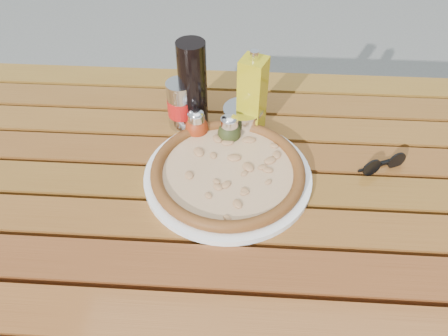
# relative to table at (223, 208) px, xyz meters

# --- Properties ---
(table) EXTENTS (1.40, 0.90, 0.75)m
(table) POSITION_rel_table_xyz_m (0.00, 0.00, 0.00)
(table) COLOR #33180B
(table) RESTS_ON ground
(plate) EXTENTS (0.48, 0.48, 0.01)m
(plate) POSITION_rel_table_xyz_m (0.01, 0.02, 0.08)
(plate) COLOR white
(plate) RESTS_ON table
(pizza) EXTENTS (0.39, 0.39, 0.03)m
(pizza) POSITION_rel_table_xyz_m (0.01, 0.02, 0.10)
(pizza) COLOR beige
(pizza) RESTS_ON plate
(pepper_shaker) EXTENTS (0.07, 0.07, 0.08)m
(pepper_shaker) POSITION_rel_table_xyz_m (-0.07, 0.15, 0.11)
(pepper_shaker) COLOR #A83413
(pepper_shaker) RESTS_ON table
(oregano_shaker) EXTENTS (0.06, 0.06, 0.08)m
(oregano_shaker) POSITION_rel_table_xyz_m (0.01, 0.14, 0.11)
(oregano_shaker) COLOR #363E19
(oregano_shaker) RESTS_ON table
(dark_bottle) EXTENTS (0.07, 0.07, 0.22)m
(dark_bottle) POSITION_rel_table_xyz_m (-0.08, 0.20, 0.19)
(dark_bottle) COLOR black
(dark_bottle) RESTS_ON table
(soda_can) EXTENTS (0.07, 0.07, 0.12)m
(soda_can) POSITION_rel_table_xyz_m (-0.11, 0.20, 0.13)
(soda_can) COLOR silver
(soda_can) RESTS_ON table
(olive_oil_cruet) EXTENTS (0.07, 0.07, 0.21)m
(olive_oil_cruet) POSITION_rel_table_xyz_m (0.05, 0.19, 0.17)
(olive_oil_cruet) COLOR #AE9D12
(olive_oil_cruet) RESTS_ON table
(parmesan_tin) EXTENTS (0.10, 0.10, 0.07)m
(parmesan_tin) POSITION_rel_table_xyz_m (0.03, 0.19, 0.11)
(parmesan_tin) COLOR white
(parmesan_tin) RESTS_ON table
(sunglasses) EXTENTS (0.11, 0.06, 0.04)m
(sunglasses) POSITION_rel_table_xyz_m (0.35, 0.07, 0.09)
(sunglasses) COLOR black
(sunglasses) RESTS_ON table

